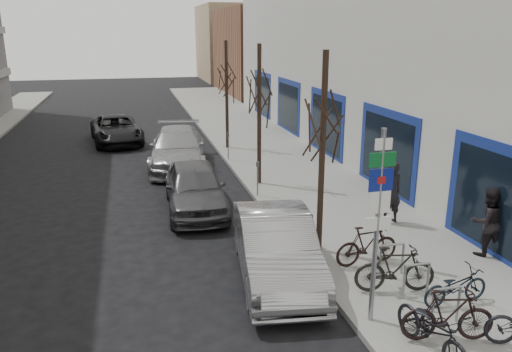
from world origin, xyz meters
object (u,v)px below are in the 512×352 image
meter_front (310,232)px  parked_car_back (178,148)px  tree_far (226,69)px  bike_near_left (433,326)px  parked_car_mid (195,187)px  bike_near_right (448,315)px  bike_mid_inner (395,269)px  tree_near (324,106)px  tree_mid (259,82)px  lane_car (116,129)px  bike_rack (417,276)px  highway_sign_pole (378,216)px  bike_far_inner (367,245)px  meter_mid (258,175)px  pedestrian_near (391,192)px  meter_back (228,143)px  bike_mid_curb (456,283)px  parked_car_front (276,247)px  pedestrian_far (487,221)px

meter_front → parked_car_back: bearing=102.3°
tree_far → bike_near_left: 18.15m
parked_car_mid → parked_car_back: size_ratio=0.81×
meter_front → bike_near_right: bearing=-71.7°
bike_mid_inner → parked_car_mid: parked_car_mid is taller
meter_front → parked_car_back: 11.05m
tree_near → tree_far: same height
tree_mid → parked_car_back: 5.72m
tree_far → lane_car: 7.30m
bike_near_left → bike_rack: bearing=59.2°
meter_front → bike_near_left: size_ratio=0.65×
highway_sign_pole → bike_near_right: (1.08, -1.01, -1.75)m
tree_far → bike_far_inner: tree_far is taller
tree_near → bike_near_left: bearing=-85.9°
meter_mid → pedestrian_near: pedestrian_near is taller
meter_back → bike_near_right: meter_back is taller
tree_far → lane_car: size_ratio=1.03×
bike_far_inner → parked_car_mid: size_ratio=0.37×
tree_mid → tree_far: bearing=90.0°
meter_front → lane_car: 17.55m
bike_near_right → parked_car_mid: parked_car_mid is taller
bike_rack → meter_front: bearing=124.5°
highway_sign_pole → bike_near_left: bearing=-67.6°
bike_mid_curb → parked_car_back: 14.45m
parked_car_front → tree_mid: bearing=85.8°
meter_front → tree_far: bearing=88.1°
parked_car_front → pedestrian_near: bearing=35.5°
bike_mid_inner → parked_car_front: bearing=67.8°
bike_mid_curb → tree_mid: bearing=6.3°
bike_rack → bike_near_left: size_ratio=1.15×
meter_mid → parked_car_back: size_ratio=0.21×
tree_far → parked_car_front: (-1.51, -13.95, -3.27)m
highway_sign_pole → bike_mid_inner: 2.25m
tree_mid → bike_near_right: bearing=-85.4°
tree_near → meter_back: bearing=92.5°
meter_mid → parked_car_back: bearing=113.9°
bike_mid_curb → pedestrian_far: (2.33, 2.04, 0.46)m
bike_near_left → lane_car: lane_car is taller
bike_near_left → bike_near_right: bike_near_left is taller
meter_mid → bike_mid_curb: meter_mid is taller
bike_near_right → parked_car_mid: bearing=35.5°
bike_mid_curb → parked_car_front: size_ratio=0.32×
pedestrian_far → bike_rack: bearing=32.8°
tree_far → bike_near_right: bearing=-87.1°
tree_near → tree_mid: (0.00, 6.50, 0.00)m
tree_near → lane_car: 17.54m
parked_car_front → lane_car: 17.71m
bike_mid_curb → bike_mid_inner: 1.31m
tree_mid → bike_near_left: bearing=-88.3°
meter_mid → bike_near_left: 9.87m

